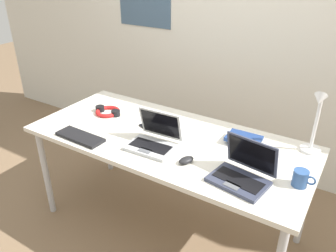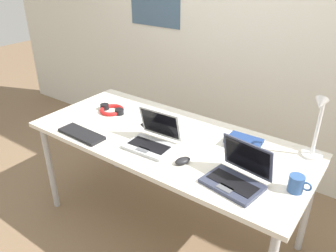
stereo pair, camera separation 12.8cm
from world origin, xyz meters
name	(u,v)px [view 2 (the right image)]	position (x,y,z in m)	size (l,w,h in m)	color
ground_plane	(168,225)	(0.00, 0.00, 0.00)	(12.00, 12.00, 0.00)	#7A6047
wall_back	(249,21)	(0.00, 1.10, 1.30)	(6.00, 0.13, 2.60)	silver
desk	(168,145)	(0.00, 0.00, 0.68)	(1.80, 0.80, 0.74)	silver
desk_lamp	(317,128)	(0.80, 0.28, 0.94)	(0.12, 0.18, 0.40)	white
laptop_near_mouse	(152,139)	(-0.01, -0.14, 0.78)	(0.29, 0.26, 0.21)	#B7BABC
laptop_center	(237,176)	(0.56, -0.18, 0.78)	(0.32, 0.28, 0.21)	#33384C
external_keyboard	(82,134)	(-0.46, -0.31, 0.75)	(0.33, 0.12, 0.02)	black
computer_mouse	(183,161)	(0.24, -0.19, 0.76)	(0.06, 0.10, 0.03)	black
cell_phone	(152,124)	(-0.20, 0.08, 0.74)	(0.06, 0.14, 0.01)	black
headphones	(112,110)	(-0.56, 0.07, 0.76)	(0.21, 0.18, 0.04)	red
book_stack	(245,142)	(0.44, 0.18, 0.77)	(0.21, 0.15, 0.05)	#336638
coffee_mug	(297,184)	(0.83, -0.07, 0.78)	(0.11, 0.08, 0.09)	#2D518C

